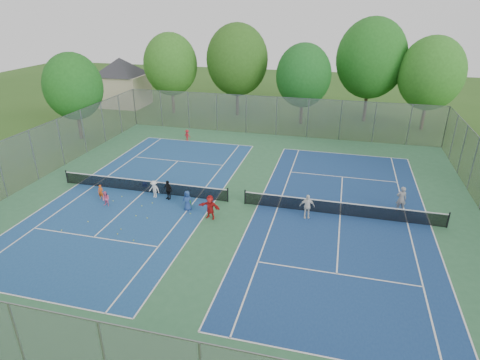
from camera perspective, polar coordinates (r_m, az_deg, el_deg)
name	(u,v)px	position (r m, az deg, el deg)	size (l,w,h in m)	color
ground	(236,203)	(27.73, -0.52, -3.27)	(120.00, 120.00, 0.00)	#2C531A
court_pad	(236,203)	(27.72, -0.52, -3.26)	(32.00, 32.00, 0.01)	#316741
court_left	(144,192)	(30.11, -13.50, -1.63)	(10.97, 23.77, 0.01)	navy
court_right	(340,215)	(26.98, 14.06, -4.83)	(10.97, 23.77, 0.01)	navy
net_left	(143,186)	(29.93, -13.58, -0.88)	(12.87, 0.10, 0.91)	black
net_right	(341,209)	(26.78, 14.15, -4.01)	(12.87, 0.10, 0.91)	black
fence_north	(276,116)	(41.72, 5.21, 9.01)	(32.00, 0.10, 4.00)	gray
fence_west	(34,156)	(34.39, -27.29, 3.11)	(32.00, 0.10, 4.00)	gray
house	(121,73)	(56.25, -16.60, 14.33)	(11.03, 11.03, 7.30)	#B7A88C
tree_nw	(171,64)	(50.61, -9.85, 15.90)	(6.40, 6.40, 9.58)	#443326
tree_nl	(237,60)	(48.82, -0.40, 16.71)	(7.20, 7.20, 10.69)	#443326
tree_nc	(303,76)	(45.62, 9.01, 14.46)	(6.00, 6.00, 8.85)	#443326
tree_nr	(371,58)	(48.22, 18.17, 16.10)	(7.60, 7.60, 11.42)	#443326
tree_ne	(431,74)	(47.10, 25.56, 13.50)	(6.60, 6.60, 9.77)	#443326
tree_side_w	(73,86)	(42.94, -22.64, 12.18)	(5.60, 5.60, 8.47)	#443326
ball_crate	(145,184)	(31.02, -13.43, -0.60)	(0.33, 0.33, 0.28)	#193FBC
ball_hopper	(189,204)	(27.27, -7.24, -3.41)	(0.24, 0.24, 0.47)	green
student_a	(101,192)	(29.67, -19.19, -1.65)	(0.39, 0.26, 1.07)	#E55415
student_b	(106,199)	(28.55, -18.53, -2.57)	(0.52, 0.40, 1.07)	#E95A87
student_c	(154,189)	(28.87, -12.10, -1.28)	(0.82, 0.47, 1.27)	silver
student_d	(168,190)	(28.41, -10.21, -1.39)	(0.83, 0.34, 1.41)	black
student_e	(187,201)	(26.70, -7.50, -2.94)	(0.68, 0.44, 1.39)	navy
student_f	(210,207)	(25.52, -4.27, -3.85)	(1.50, 0.48, 1.61)	red
child_far_baseline	(187,135)	(40.56, -7.50, 6.34)	(0.72, 0.41, 1.11)	#B41921
instructor	(401,199)	(28.32, 21.95, -2.53)	(0.65, 0.42, 1.77)	gray
teen_court_b	(307,206)	(25.87, 9.51, -3.71)	(0.95, 0.40, 1.63)	white
tennis_ball_0	(190,214)	(26.48, -7.08, -4.78)	(0.07, 0.07, 0.07)	#B2C82E
tennis_ball_1	(62,230)	(26.75, -24.04, -6.57)	(0.07, 0.07, 0.07)	yellow
tennis_ball_2	(88,222)	(27.10, -20.80, -5.59)	(0.07, 0.07, 0.07)	#ECF138
tennis_ball_3	(118,234)	(25.17, -17.02, -7.38)	(0.07, 0.07, 0.07)	gold
tennis_ball_4	(134,241)	(24.30, -14.90, -8.33)	(0.07, 0.07, 0.07)	#B5C72E
tennis_ball_5	(142,206)	(28.03, -13.80, -3.62)	(0.07, 0.07, 0.07)	#CAF138
tennis_ball_6	(147,218)	(26.43, -13.07, -5.32)	(0.07, 0.07, 0.07)	#BCCD2F
tennis_ball_7	(152,203)	(28.26, -12.37, -3.24)	(0.07, 0.07, 0.07)	#B1CB2F
tennis_ball_8	(122,197)	(29.72, -16.46, -2.30)	(0.07, 0.07, 0.07)	#C8E334
tennis_ball_9	(136,216)	(26.87, -14.59, -4.97)	(0.07, 0.07, 0.07)	#BEDE33
tennis_ball_10	(121,229)	(25.61, -16.57, -6.75)	(0.07, 0.07, 0.07)	gold
tennis_ball_11	(113,201)	(29.26, -17.60, -2.88)	(0.07, 0.07, 0.07)	#C6DB32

